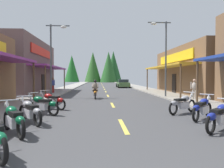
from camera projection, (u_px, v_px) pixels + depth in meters
ground at (105, 90)px, 30.92m from camera, size 9.01×92.38×0.10m
sidewalk_left at (63, 89)px, 30.54m from camera, size 2.74×92.38×0.12m
sidewalk_right at (145, 89)px, 31.28m from camera, size 2.74×92.38×0.12m
centerline_dashes at (104, 88)px, 34.21m from camera, size 0.16×67.63×0.01m
storefront_left_far at (7, 67)px, 24.41m from camera, size 9.77×12.52×5.89m
storefront_right_far at (206, 71)px, 23.35m from camera, size 8.89×13.56×4.92m
streetlamp_left at (54, 50)px, 18.33m from camera, size 1.98×0.30×6.23m
streetlamp_right at (163, 49)px, 18.53m from camera, size 1.98×0.30×6.54m
motorcycle_parked_right_2 at (220, 116)px, 7.11m from camera, size 1.72×1.43×1.04m
motorcycle_parked_right_3 at (202, 108)px, 9.03m from camera, size 1.59×1.58×1.04m
motorcycle_parked_right_4 at (182, 103)px, 10.50m from camera, size 1.82×1.29×1.04m
motorcycle_parked_left_1 at (14, 119)px, 6.63m from camera, size 1.33×1.80×1.04m
motorcycle_parked_left_2 at (30, 111)px, 8.19m from camera, size 1.40×1.74×1.04m
motorcycle_parked_left_3 at (42, 104)px, 10.13m from camera, size 1.89×1.18×1.04m
motorcycle_parked_left_4 at (51, 101)px, 11.83m from camera, size 1.83×1.28×1.04m
rider_cruising_lead at (95, 91)px, 17.87m from camera, size 0.60×2.14×1.57m
pedestrian_by_shop at (194, 88)px, 16.51m from camera, size 0.46×0.43×1.63m
pedestrian_browsing at (53, 84)px, 23.01m from camera, size 0.39×0.52×1.73m
parked_car_curbside at (123, 84)px, 37.00m from camera, size 2.10×4.32×1.40m
treeline_backdrop at (100, 67)px, 78.22m from camera, size 21.40×11.66×11.32m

